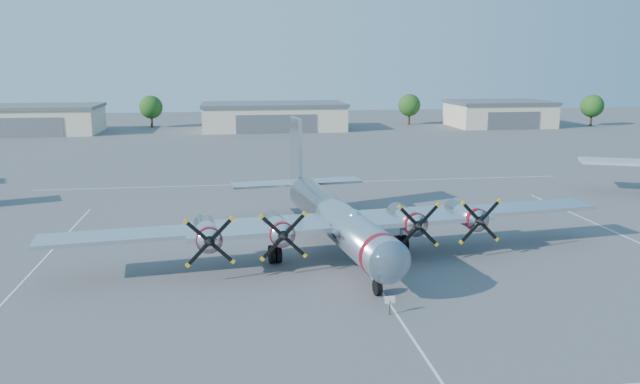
{
  "coord_description": "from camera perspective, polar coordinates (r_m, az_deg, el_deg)",
  "views": [
    {
      "loc": [
        -8.75,
        -44.34,
        13.63
      ],
      "look_at": [
        -1.67,
        4.73,
        3.2
      ],
      "focal_mm": 35.0,
      "sensor_mm": 36.0,
      "label": 1
    }
  ],
  "objects": [
    {
      "name": "ground",
      "position": [
        47.21,
        2.84,
        -4.92
      ],
      "size": [
        260.0,
        260.0,
        0.0
      ],
      "primitive_type": "plane",
      "color": "#555557",
      "rests_on": "ground"
    },
    {
      "name": "parking_lines",
      "position": [
        45.57,
        3.26,
        -5.54
      ],
      "size": [
        60.0,
        50.08,
        0.01
      ],
      "color": "silver",
      "rests_on": "ground"
    },
    {
      "name": "hangar_west",
      "position": [
        131.86,
        -24.28,
        6.09
      ],
      "size": [
        22.6,
        14.6,
        5.4
      ],
      "color": "beige",
      "rests_on": "ground"
    },
    {
      "name": "hangar_center",
      "position": [
        127.08,
        -4.26,
        6.92
      ],
      "size": [
        28.6,
        14.6,
        5.4
      ],
      "color": "beige",
      "rests_on": "ground"
    },
    {
      "name": "hangar_east",
      "position": [
        138.9,
        16.06,
        6.92
      ],
      "size": [
        20.6,
        14.6,
        5.4
      ],
      "color": "beige",
      "rests_on": "ground"
    },
    {
      "name": "tree_west",
      "position": [
        135.65,
        -15.2,
        7.49
      ],
      "size": [
        4.8,
        4.8,
        6.64
      ],
      "color": "#382619",
      "rests_on": "ground"
    },
    {
      "name": "tree_east",
      "position": [
        138.22,
        8.17,
        7.86
      ],
      "size": [
        4.8,
        4.8,
        6.64
      ],
      "color": "#382619",
      "rests_on": "ground"
    },
    {
      "name": "tree_far_east",
      "position": [
        146.43,
        23.63,
        7.21
      ],
      "size": [
        4.8,
        4.8,
        6.64
      ],
      "color": "#382619",
      "rests_on": "ground"
    },
    {
      "name": "main_bomber_b29",
      "position": [
        46.02,
        1.16,
        -5.35
      ],
      "size": [
        42.7,
        31.87,
        8.76
      ],
      "primitive_type": null,
      "rotation": [
        0.0,
        0.0,
        0.13
      ],
      "color": "silver",
      "rests_on": "ground"
    },
    {
      "name": "info_placard",
      "position": [
        34.77,
        6.42,
        -9.93
      ],
      "size": [
        0.57,
        0.09,
        1.08
      ],
      "rotation": [
        0.0,
        0.0,
        0.08
      ],
      "color": "black",
      "rests_on": "ground"
    }
  ]
}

